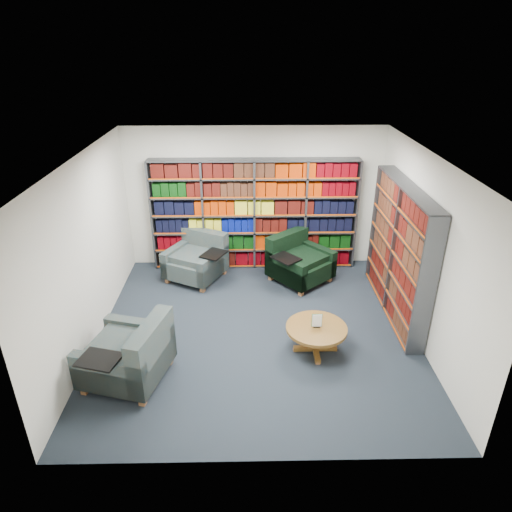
{
  "coord_description": "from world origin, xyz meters",
  "views": [
    {
      "loc": [
        -0.13,
        -6.08,
        4.29
      ],
      "look_at": [
        0.0,
        0.6,
        1.05
      ],
      "focal_mm": 32.0,
      "sensor_mm": 36.0,
      "label": 1
    }
  ],
  "objects_px": {
    "chair_teal_front": "(132,357)",
    "coffee_table": "(316,332)",
    "chair_green_right": "(297,262)",
    "chair_teal_left": "(198,260)"
  },
  "relations": [
    {
      "from": "chair_green_right",
      "to": "chair_teal_front",
      "type": "relative_size",
      "value": 1.03
    },
    {
      "from": "chair_teal_left",
      "to": "chair_teal_front",
      "type": "height_order",
      "value": "chair_teal_front"
    },
    {
      "from": "chair_teal_front",
      "to": "coffee_table",
      "type": "height_order",
      "value": "chair_teal_front"
    },
    {
      "from": "chair_green_right",
      "to": "chair_teal_front",
      "type": "distance_m",
      "value": 3.8
    },
    {
      "from": "chair_green_right",
      "to": "coffee_table",
      "type": "height_order",
      "value": "chair_green_right"
    },
    {
      "from": "chair_green_right",
      "to": "chair_teal_front",
      "type": "xyz_separation_m",
      "value": [
        -2.51,
        -2.85,
        0.02
      ]
    },
    {
      "from": "chair_teal_front",
      "to": "coffee_table",
      "type": "relative_size",
      "value": 1.48
    },
    {
      "from": "chair_teal_left",
      "to": "chair_green_right",
      "type": "distance_m",
      "value": 1.92
    },
    {
      "from": "chair_green_right",
      "to": "chair_teal_front",
      "type": "height_order",
      "value": "chair_teal_front"
    },
    {
      "from": "chair_green_right",
      "to": "coffee_table",
      "type": "bearing_deg",
      "value": -88.48
    }
  ]
}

